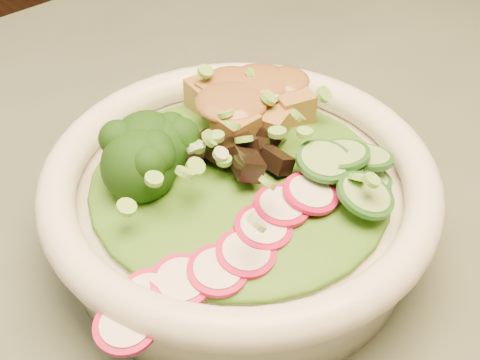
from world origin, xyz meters
TOP-DOWN VIEW (x-y plane):
  - dining_table at (0.00, 0.00)m, footprint 1.20×0.80m
  - salad_bowl at (0.03, 0.00)m, footprint 0.25×0.25m
  - lettuce_bed at (0.03, 0.00)m, footprint 0.19×0.19m
  - broccoli_florets at (-0.02, 0.04)m, footprint 0.09×0.08m
  - radish_slices at (-0.01, -0.04)m, footprint 0.11×0.07m
  - cucumber_slices at (0.07, -0.04)m, footprint 0.08×0.08m
  - mushroom_heap at (0.03, 0.01)m, footprint 0.08×0.08m
  - tofu_cubes at (0.07, 0.05)m, footprint 0.10×0.08m
  - peanut_sauce at (0.07, 0.05)m, footprint 0.07×0.05m
  - scallion_garnish at (0.03, 0.00)m, footprint 0.18×0.18m

SIDE VIEW (x-z plane):
  - dining_table at x=0.00m, z-range 0.26..1.01m
  - salad_bowl at x=0.03m, z-range 0.75..0.82m
  - lettuce_bed at x=0.03m, z-range 0.80..0.82m
  - radish_slices at x=-0.01m, z-range 0.80..0.82m
  - cucumber_slices at x=0.07m, z-range 0.80..0.83m
  - tofu_cubes at x=0.07m, z-range 0.80..0.83m
  - mushroom_heap at x=0.03m, z-range 0.80..0.84m
  - broccoli_florets at x=-0.02m, z-range 0.80..0.84m
  - scallion_garnish at x=0.03m, z-range 0.82..0.84m
  - peanut_sauce at x=0.07m, z-range 0.82..0.84m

